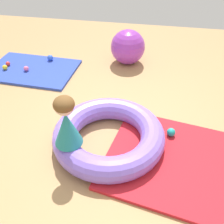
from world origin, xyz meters
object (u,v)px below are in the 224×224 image
(play_ball_blue, at_px, (50,58))
(play_ball_red, at_px, (8,64))
(exercise_ball_large, at_px, (128,47))
(inflatable_cushion, at_px, (109,135))
(play_ball_pink, at_px, (26,69))
(child_in_teal, at_px, (66,122))
(play_ball_teal, at_px, (171,132))
(play_ball_yellow, at_px, (5,67))

(play_ball_blue, bearing_deg, play_ball_red, -153.49)
(play_ball_red, distance_m, exercise_ball_large, 2.04)
(inflatable_cushion, xyz_separation_m, play_ball_blue, (-1.39, 1.77, -0.05))
(inflatable_cushion, bearing_deg, exercise_ball_large, 91.98)
(play_ball_pink, bearing_deg, play_ball_red, 164.19)
(play_ball_blue, relative_size, exercise_ball_large, 0.17)
(child_in_teal, height_order, play_ball_red, child_in_teal)
(play_ball_pink, relative_size, play_ball_teal, 0.84)
(child_in_teal, height_order, play_ball_teal, child_in_teal)
(child_in_teal, xyz_separation_m, play_ball_teal, (1.04, 0.54, -0.45))
(child_in_teal, height_order, play_ball_blue, child_in_teal)
(inflatable_cushion, relative_size, play_ball_blue, 12.53)
(play_ball_yellow, xyz_separation_m, play_ball_teal, (2.70, -1.10, 0.01))
(play_ball_blue, xyz_separation_m, exercise_ball_large, (1.32, 0.24, 0.20))
(play_ball_blue, bearing_deg, play_ball_yellow, -143.90)
(play_ball_red, relative_size, play_ball_blue, 0.73)
(play_ball_blue, relative_size, play_ball_teal, 1.01)
(exercise_ball_large, bearing_deg, play_ball_teal, -66.90)
(play_ball_pink, bearing_deg, play_ball_blue, 59.41)
(child_in_teal, distance_m, play_ball_teal, 1.25)
(play_ball_yellow, distance_m, exercise_ball_large, 2.06)
(play_ball_yellow, bearing_deg, exercise_ball_large, 19.67)
(child_in_teal, relative_size, play_ball_blue, 5.51)
(play_ball_pink, distance_m, play_ball_yellow, 0.36)
(play_ball_teal, height_order, exercise_ball_large, exercise_ball_large)
(play_ball_blue, bearing_deg, inflatable_cushion, -51.88)
(play_ball_red, bearing_deg, play_ball_teal, -24.32)
(play_ball_yellow, distance_m, play_ball_red, 0.13)
(child_in_teal, height_order, play_ball_yellow, child_in_teal)
(play_ball_teal, bearing_deg, play_ball_red, 155.68)
(play_ball_red, height_order, play_ball_teal, play_ball_teal)
(inflatable_cushion, distance_m, play_ball_blue, 2.25)
(play_ball_red, bearing_deg, inflatable_cushion, -35.77)
(play_ball_red, bearing_deg, play_ball_blue, 26.51)
(play_ball_pink, xyz_separation_m, play_ball_blue, (0.25, 0.42, 0.01))
(inflatable_cushion, distance_m, child_in_teal, 0.61)
(child_in_teal, bearing_deg, play_ball_blue, 19.24)
(play_ball_pink, height_order, play_ball_red, play_ball_pink)
(child_in_teal, distance_m, exercise_ball_large, 2.35)
(play_ball_pink, relative_size, play_ball_red, 1.13)
(play_ball_pink, xyz_separation_m, exercise_ball_large, (1.57, 0.67, 0.21))
(child_in_teal, distance_m, play_ball_red, 2.48)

